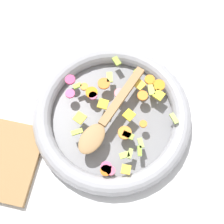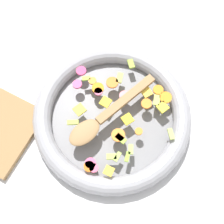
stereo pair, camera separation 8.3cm
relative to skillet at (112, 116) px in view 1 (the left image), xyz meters
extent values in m
plane|color=silver|center=(0.00, 0.00, -0.02)|extent=(4.00, 4.00, 0.00)
cylinder|color=slate|center=(0.00, 0.00, -0.02)|extent=(0.39, 0.39, 0.01)
torus|color=#9E9EA5|center=(0.00, 0.00, 0.00)|extent=(0.44, 0.44, 0.05)
cylinder|color=orange|center=(-0.04, 0.05, 0.03)|extent=(0.05, 0.05, 0.01)
cylinder|color=orange|center=(-0.09, 0.02, 0.03)|extent=(0.03, 0.03, 0.01)
cylinder|color=orange|center=(0.04, -0.08, 0.03)|extent=(0.05, 0.05, 0.01)
cylinder|color=orange|center=(-0.08, -0.12, 0.03)|extent=(0.04, 0.04, 0.01)
cylinder|color=orange|center=(-0.02, 0.16, 0.03)|extent=(0.04, 0.04, 0.01)
cylinder|color=orange|center=(-0.11, -0.10, 0.03)|extent=(0.05, 0.05, 0.01)
cylinder|color=orange|center=(0.09, -0.06, 0.03)|extent=(0.03, 0.03, 0.01)
cylinder|color=orange|center=(0.07, -0.04, 0.03)|extent=(0.04, 0.04, 0.01)
cylinder|color=orange|center=(-0.07, -0.06, 0.03)|extent=(0.04, 0.04, 0.01)
cube|color=#BBCA57|center=(0.03, -0.10, 0.03)|extent=(0.02, 0.03, 0.01)
cube|color=#A0D244|center=(0.11, -0.05, 0.03)|extent=(0.03, 0.02, 0.01)
cube|color=#95B538|center=(-0.05, -0.13, 0.03)|extent=(0.03, 0.02, 0.01)
cube|color=#91BE3C|center=(-0.09, 0.09, 0.03)|extent=(0.02, 0.03, 0.01)
cube|color=#BBD25A|center=(-0.09, -0.09, 0.03)|extent=(0.03, 0.03, 0.01)
cube|color=#B4CF62|center=(-0.16, -0.02, 0.03)|extent=(0.03, 0.03, 0.01)
cube|color=#9FC040|center=(-0.06, 0.06, 0.03)|extent=(0.03, 0.02, 0.01)
cube|color=#A8C559|center=(-0.07, 0.10, 0.03)|extent=(0.01, 0.03, 0.01)
cube|color=#AED05B|center=(-0.09, 0.07, 0.03)|extent=(0.02, 0.03, 0.01)
cube|color=#91AB3F|center=(0.02, -0.15, 0.03)|extent=(0.03, 0.03, 0.01)
cube|color=#BBCE4A|center=(0.08, 0.08, 0.03)|extent=(0.03, 0.03, 0.01)
cube|color=#BBDC54|center=(-0.06, 0.11, 0.03)|extent=(0.03, 0.03, 0.01)
cylinder|color=#E1567C|center=(0.06, -0.03, 0.03)|extent=(0.02, 0.02, 0.01)
cylinder|color=#D13369|center=(0.13, -0.07, 0.03)|extent=(0.04, 0.04, 0.01)
cylinder|color=pink|center=(-0.01, -0.06, 0.03)|extent=(0.04, 0.04, 0.01)
cylinder|color=#E15677|center=(-0.03, 0.16, 0.03)|extent=(0.03, 0.03, 0.01)
cylinder|color=#DD5080|center=(-0.02, 0.15, 0.03)|extent=(0.03, 0.03, 0.01)
cylinder|color=#DC4780|center=(0.12, -0.03, 0.03)|extent=(0.04, 0.04, 0.01)
cube|color=yellow|center=(-0.07, 0.14, 0.03)|extent=(0.02, 0.02, 0.01)
cube|color=yellow|center=(-0.11, -0.07, 0.03)|extent=(0.03, 0.03, 0.01)
cube|color=yellow|center=(-0.05, 0.00, 0.03)|extent=(0.04, 0.04, 0.01)
cube|color=yellow|center=(-0.06, -0.09, 0.03)|extent=(0.04, 0.04, 0.01)
cube|color=yellow|center=(0.03, -0.02, 0.03)|extent=(0.03, 0.03, 0.01)
cube|color=yellow|center=(0.08, 0.04, 0.03)|extent=(0.04, 0.04, 0.01)
cube|color=#A87F51|center=(-0.02, -0.05, 0.04)|extent=(0.09, 0.19, 0.01)
ellipsoid|color=#A87F51|center=(0.03, 0.09, 0.04)|extent=(0.08, 0.10, 0.01)
camera|label=1|loc=(-0.07, 0.30, 0.80)|focal=50.00mm
camera|label=2|loc=(-0.14, 0.27, 0.80)|focal=50.00mm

